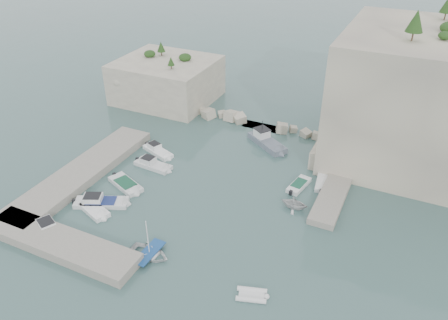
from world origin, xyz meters
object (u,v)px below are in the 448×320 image
at_px(work_boat, 267,145).
at_px(rowboat, 150,256).
at_px(motorboat_c, 126,186).
at_px(motorboat_a, 158,153).
at_px(motorboat_f, 51,235).
at_px(motorboat_e, 95,212).
at_px(inflatable_dinghy, 251,296).
at_px(tender_east_c, 323,183).
at_px(motorboat_d, 102,204).
at_px(tender_east_a, 294,208).
at_px(tender_east_b, 299,187).
at_px(tender_east_d, 326,170).
at_px(motorboat_b, 153,167).

bearing_deg(work_boat, rowboat, -62.10).
bearing_deg(motorboat_c, rowboat, -20.97).
relative_size(motorboat_c, work_boat, 0.75).
relative_size(motorboat_a, motorboat_f, 0.87).
relative_size(motorboat_e, rowboat, 1.02).
relative_size(motorboat_c, inflatable_dinghy, 1.87).
bearing_deg(rowboat, motorboat_c, 48.79).
relative_size(inflatable_dinghy, tender_east_c, 0.60).
xyz_separation_m(motorboat_d, tender_east_c, (22.56, 15.51, 0.00)).
relative_size(motorboat_d, rowboat, 1.58).
relative_size(tender_east_a, tender_east_b, 0.69).
relative_size(tender_east_c, tender_east_d, 1.04).
bearing_deg(rowboat, inflatable_dinghy, -89.86).
height_order(motorboat_a, motorboat_f, same).
distance_m(motorboat_a, tender_east_d, 23.30).
xyz_separation_m(motorboat_d, tender_east_a, (20.76, 9.09, 0.00)).
bearing_deg(motorboat_d, motorboat_c, 61.75).
bearing_deg(motorboat_e, tender_east_a, 47.73).
xyz_separation_m(motorboat_c, tender_east_d, (21.86, 14.31, 0.00)).
bearing_deg(tender_east_c, tender_east_b, 121.00).
bearing_deg(tender_east_c, tender_east_a, 156.21).
xyz_separation_m(motorboat_c, tender_east_c, (22.25, 11.18, 0.00)).
height_order(motorboat_b, work_boat, work_boat).
relative_size(motorboat_e, inflatable_dinghy, 1.46).
bearing_deg(motorboat_b, tender_east_a, 2.89).
relative_size(motorboat_c, tender_east_a, 1.83).
bearing_deg(inflatable_dinghy, tender_east_d, 70.61).
bearing_deg(motorboat_f, rowboat, 36.20).
bearing_deg(motorboat_c, work_boat, 76.81).
height_order(motorboat_e, tender_east_a, tender_east_a).
bearing_deg(tender_east_b, motorboat_e, 137.10).
bearing_deg(tender_east_b, motorboat_a, 101.50).
height_order(motorboat_c, tender_east_d, tender_east_d).
distance_m(motorboat_a, motorboat_e, 14.43).
bearing_deg(rowboat, motorboat_b, 34.11).
bearing_deg(motorboat_b, tender_east_c, 19.67).
relative_size(motorboat_d, tender_east_c, 1.36).
xyz_separation_m(motorboat_a, tender_east_d, (22.59, 5.70, 0.00)).
bearing_deg(rowboat, tender_east_a, -35.91).
height_order(inflatable_dinghy, tender_east_c, tender_east_c).
xyz_separation_m(motorboat_b, tender_east_a, (19.76, -0.48, 0.00)).
xyz_separation_m(tender_east_c, tender_east_d, (-0.39, 3.13, 0.00)).
distance_m(motorboat_b, motorboat_f, 16.39).
bearing_deg(motorboat_d, work_boat, 35.42).
bearing_deg(motorboat_e, work_boat, 82.08).
distance_m(tender_east_c, tender_east_d, 3.16).
height_order(motorboat_b, tender_east_c, motorboat_b).
bearing_deg(motorboat_a, motorboat_b, -46.18).
distance_m(motorboat_d, tender_east_b, 24.10).
xyz_separation_m(tender_east_b, work_boat, (-7.29, 8.19, 0.00)).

